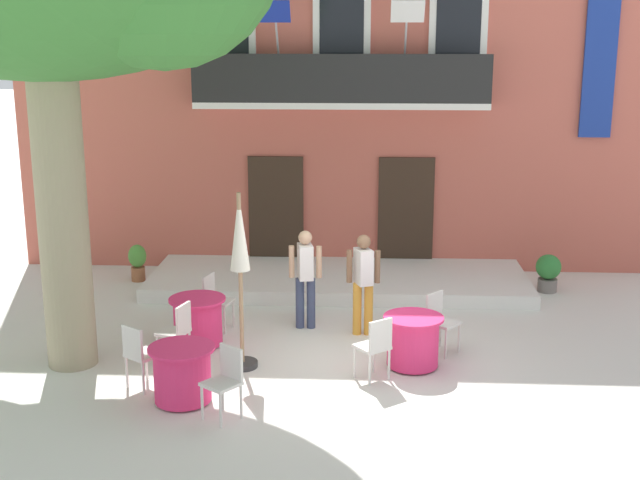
% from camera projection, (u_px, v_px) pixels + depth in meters
% --- Properties ---
extents(ground_plane, '(120.00, 120.00, 0.00)m').
position_uv_depth(ground_plane, '(351.00, 363.00, 12.16)').
color(ground_plane, silver).
extents(building_facade, '(13.00, 5.09, 7.50)m').
position_uv_depth(building_facade, '(344.00, 77.00, 18.05)').
color(building_facade, '#BC5B4C').
rests_on(building_facade, ground).
extents(entrance_step_platform, '(7.08, 2.47, 0.25)m').
position_uv_depth(entrance_step_platform, '(338.00, 280.00, 15.80)').
color(entrance_step_platform, silver).
rests_on(entrance_step_platform, ground).
extents(cafe_table_near_tree, '(0.86, 0.86, 0.76)m').
position_uv_depth(cafe_table_near_tree, '(413.00, 341.00, 11.93)').
color(cafe_table_near_tree, '#E52D66').
rests_on(cafe_table_near_tree, ground).
extents(cafe_chair_near_tree_0, '(0.56, 0.56, 0.91)m').
position_uv_depth(cafe_chair_near_tree_0, '(375.00, 344.00, 11.41)').
color(cafe_chair_near_tree_0, silver).
rests_on(cafe_chair_near_tree_0, ground).
extents(cafe_chair_near_tree_1, '(0.56, 0.56, 0.91)m').
position_uv_depth(cafe_chair_near_tree_1, '(440.00, 318.00, 12.47)').
color(cafe_chair_near_tree_1, silver).
rests_on(cafe_chair_near_tree_1, ground).
extents(cafe_table_middle, '(0.86, 0.86, 0.76)m').
position_uv_depth(cafe_table_middle, '(182.00, 374.00, 10.78)').
color(cafe_table_middle, '#E52D66').
rests_on(cafe_table_middle, ground).
extents(cafe_chair_middle_0, '(0.56, 0.56, 0.91)m').
position_uv_depth(cafe_chair_middle_0, '(139.00, 352.00, 11.14)').
color(cafe_chair_middle_0, silver).
rests_on(cafe_chair_middle_0, ground).
extents(cafe_chair_middle_1, '(0.56, 0.56, 0.91)m').
position_uv_depth(cafe_chair_middle_1, '(226.00, 377.00, 10.32)').
color(cafe_chair_middle_1, silver).
rests_on(cafe_chair_middle_1, ground).
extents(cafe_table_front, '(0.86, 0.86, 0.76)m').
position_uv_depth(cafe_table_front, '(198.00, 321.00, 12.75)').
color(cafe_table_front, '#E52D66').
rests_on(cafe_table_front, ground).
extents(cafe_chair_front_0, '(0.49, 0.49, 0.91)m').
position_uv_depth(cafe_chair_front_0, '(215.00, 298.00, 13.43)').
color(cafe_chair_front_0, silver).
rests_on(cafe_chair_front_0, ground).
extents(cafe_chair_front_1, '(0.50, 0.50, 0.91)m').
position_uv_depth(cafe_chair_front_1, '(177.00, 329.00, 12.01)').
color(cafe_chair_front_1, silver).
rests_on(cafe_chair_front_1, ground).
extents(cafe_umbrella, '(0.44, 0.44, 2.55)m').
position_uv_depth(cafe_umbrella, '(240.00, 255.00, 11.62)').
color(cafe_umbrella, '#997A56').
rests_on(cafe_umbrella, ground).
extents(ground_planter_left, '(0.34, 0.34, 0.72)m').
position_uv_depth(ground_planter_left, '(138.00, 261.00, 16.10)').
color(ground_planter_left, '#995638').
rests_on(ground_planter_left, ground).
extents(ground_planter_right, '(0.46, 0.46, 0.71)m').
position_uv_depth(ground_planter_right, '(548.00, 271.00, 15.43)').
color(ground_planter_right, slate).
rests_on(ground_planter_right, ground).
extents(pedestrian_near_entrance, '(0.53, 0.38, 1.62)m').
position_uv_depth(pedestrian_near_entrance, '(305.00, 274.00, 13.40)').
color(pedestrian_near_entrance, '#384260').
rests_on(pedestrian_near_entrance, ground).
extents(pedestrian_mid_plaza, '(0.53, 0.40, 1.63)m').
position_uv_depth(pedestrian_mid_plaza, '(363.00, 279.00, 13.10)').
color(pedestrian_mid_plaza, gold).
rests_on(pedestrian_mid_plaza, ground).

